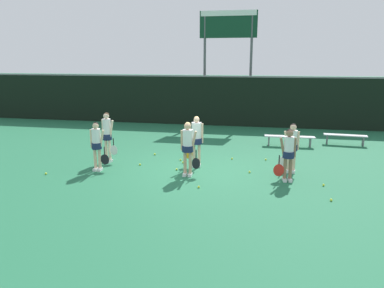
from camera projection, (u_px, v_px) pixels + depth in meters
The scene contains 23 objects.
ground_plane at pixel (193, 171), 12.43m from camera, with size 140.00×140.00×0.00m, color #216642.
fence_windscreen at pixel (224, 101), 20.34m from camera, with size 60.00×0.08×2.73m.
scoreboard at pixel (228, 38), 20.40m from camera, with size 3.13×0.15×6.15m.
bench_courtside at pixel (290, 137), 15.81m from camera, with size 2.09×0.40×0.43m.
bench_far at pixel (345, 136), 16.06m from camera, with size 1.79×0.50×0.44m.
player_0 at pixel (97, 143), 12.25m from camera, with size 0.63×0.33×1.63m.
player_1 at pixel (188, 144), 11.67m from camera, with size 0.63×0.36×1.73m.
player_2 at pixel (288, 151), 11.18m from camera, with size 0.64×0.34×1.61m.
player_3 at pixel (107, 133), 13.25m from camera, with size 0.60×0.33×1.79m.
player_4 at pixel (196, 137), 12.70m from camera, with size 0.66×0.38×1.75m.
player_5 at pixel (292, 144), 12.06m from camera, with size 0.63×0.34×1.62m.
tennis_ball_0 at pixel (177, 169), 12.48m from camera, with size 0.07×0.07×0.07m, color #CCE033.
tennis_ball_1 at pixel (181, 160), 13.63m from camera, with size 0.07×0.07×0.07m, color #CCE033.
tennis_ball_2 at pixel (140, 165), 13.03m from camera, with size 0.07×0.07×0.07m, color #CCE033.
tennis_ball_3 at pixel (266, 160), 13.67m from camera, with size 0.07×0.07×0.07m, color #CCE033.
tennis_ball_4 at pixel (324, 185), 10.94m from camera, with size 0.07×0.07×0.07m, color #CCE033.
tennis_ball_5 at pixel (46, 174), 12.01m from camera, with size 0.07×0.07×0.07m, color #CCE033.
tennis_ball_6 at pixel (183, 162), 13.32m from camera, with size 0.07×0.07×0.07m, color #CCE033.
tennis_ball_7 at pixel (232, 159), 13.79m from camera, with size 0.07×0.07×0.07m, color #CCE033.
tennis_ball_8 at pixel (250, 172), 12.19m from camera, with size 0.07×0.07×0.07m, color #CCE033.
tennis_ball_9 at pixel (155, 154), 14.43m from camera, with size 0.07×0.07×0.07m, color #CCE033.
tennis_ball_10 at pixel (331, 200), 9.78m from camera, with size 0.07×0.07×0.07m, color #CCE033.
tennis_ball_11 at pixel (199, 187), 10.78m from camera, with size 0.07×0.07×0.07m, color #CCE033.
Camera 1 is at (2.35, -11.67, 3.67)m, focal length 35.00 mm.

